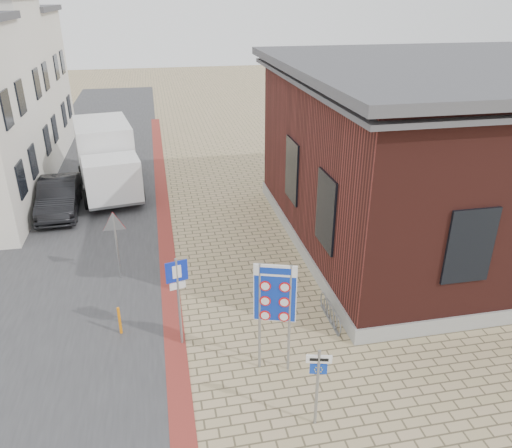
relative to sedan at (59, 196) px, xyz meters
name	(u,v)px	position (x,y,z in m)	size (l,w,h in m)	color
ground	(259,383)	(6.50, -12.47, -0.76)	(120.00, 120.00, 0.00)	tan
road_strip	(90,190)	(1.00, 2.53, -0.75)	(7.00, 60.00, 0.02)	#38383A
curb_strip	(165,226)	(4.50, -2.47, -0.74)	(0.60, 40.00, 0.02)	maroon
brick_building	(452,152)	(15.49, -5.47, 2.73)	(13.00, 13.00, 6.80)	gray
townhouse_far	(1,80)	(-4.49, 11.53, 3.41)	(7.40, 6.40, 8.30)	white
bike_rack	(330,313)	(9.15, -10.27, -0.49)	(0.08, 1.80, 0.60)	slate
sedan	(59,196)	(0.00, 0.00, 0.00)	(1.60, 4.60, 1.51)	black
box_truck	(106,158)	(2.01, 2.31, 0.93)	(3.44, 6.56, 3.27)	slate
border_sign	(275,295)	(7.00, -11.97, 1.50)	(1.02, 0.38, 3.12)	gray
essen_sign	(318,377)	(7.50, -13.97, 0.59)	(0.55, 0.18, 2.08)	gray
parking_sign	(178,287)	(4.70, -10.47, 1.12)	(0.59, 0.18, 2.72)	gray
yield_sign	(115,229)	(2.86, -6.47, 1.11)	(0.87, 0.08, 2.45)	gray
bollard	(120,321)	(3.00, -9.67, -0.31)	(0.08, 0.08, 0.89)	orange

